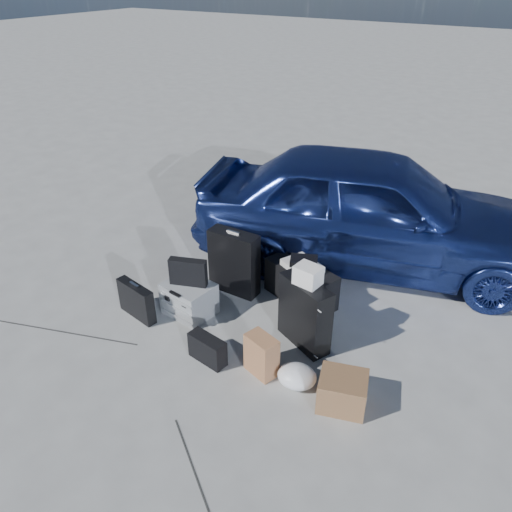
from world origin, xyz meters
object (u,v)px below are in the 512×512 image
(pelican_case, at_px, (189,298))
(suitcase_right, at_px, (305,313))
(car, at_px, (372,209))
(suitcase_left, at_px, (234,262))
(briefcase, at_px, (136,301))
(cardboard_box, at_px, (342,391))
(duffel_bag, at_px, (301,284))

(pelican_case, distance_m, suitcase_right, 1.25)
(car, bearing_deg, suitcase_left, 127.95)
(pelican_case, xyz_separation_m, briefcase, (-0.42, -0.33, 0.01))
(pelican_case, relative_size, suitcase_right, 0.71)
(suitcase_right, height_order, cardboard_box, suitcase_right)
(car, xyz_separation_m, pelican_case, (-1.16, -1.98, -0.52))
(car, xyz_separation_m, suitcase_right, (0.06, -1.77, -0.36))
(suitcase_right, bearing_deg, pelican_case, -145.83)
(suitcase_left, relative_size, cardboard_box, 1.87)
(pelican_case, height_order, suitcase_left, suitcase_left)
(briefcase, distance_m, duffel_bag, 1.73)
(duffel_bag, bearing_deg, briefcase, -119.87)
(car, distance_m, suitcase_left, 1.75)
(suitcase_left, relative_size, duffel_bag, 0.90)
(car, distance_m, pelican_case, 2.36)
(pelican_case, bearing_deg, cardboard_box, -3.11)
(suitcase_right, bearing_deg, cardboard_box, -15.86)
(car, height_order, briefcase, car)
(briefcase, xyz_separation_m, duffel_bag, (1.29, 1.15, 0.01))
(suitcase_right, relative_size, cardboard_box, 1.76)
(suitcase_left, xyz_separation_m, cardboard_box, (1.69, -0.92, -0.22))
(pelican_case, bearing_deg, briefcase, -134.83)
(briefcase, height_order, cardboard_box, briefcase)
(suitcase_right, bearing_deg, car, 116.39)
(suitcase_right, distance_m, cardboard_box, 0.85)
(suitcase_left, bearing_deg, briefcase, -123.02)
(suitcase_left, distance_m, cardboard_box, 1.94)
(suitcase_left, xyz_separation_m, duffel_bag, (0.70, 0.23, -0.16))
(briefcase, height_order, suitcase_left, suitcase_left)
(suitcase_right, xyz_separation_m, duffel_bag, (-0.35, 0.61, -0.14))
(briefcase, distance_m, cardboard_box, 2.28)
(suitcase_left, height_order, cardboard_box, suitcase_left)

